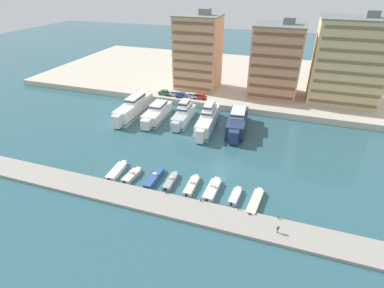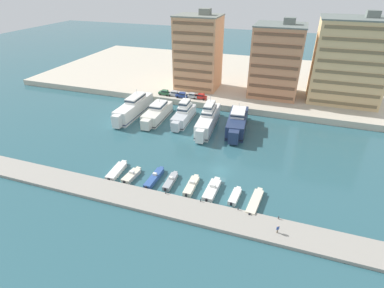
{
  "view_description": "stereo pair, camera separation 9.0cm",
  "coord_description": "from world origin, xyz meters",
  "px_view_note": "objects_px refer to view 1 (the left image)",
  "views": [
    {
      "loc": [
        11.97,
        -55.05,
        39.0
      ],
      "look_at": [
        -8.71,
        5.58,
        2.5
      ],
      "focal_mm": 28.0,
      "sensor_mm": 36.0,
      "label": 1
    },
    {
      "loc": [
        12.06,
        -55.02,
        39.0
      ],
      "look_at": [
        -8.71,
        5.58,
        2.5
      ],
      "focal_mm": 28.0,
      "sensor_mm": 36.0,
      "label": 2
    }
  ],
  "objects_px": {
    "yacht_silver_mid_left": "(184,114)",
    "yacht_navy_center": "(237,122)",
    "motorboat_grey_center_left": "(171,181)",
    "car_silver_center_left": "(192,95)",
    "yacht_white_far_left": "(134,108)",
    "car_green_far_left": "(164,92)",
    "yacht_white_center_left": "(208,119)",
    "motorboat_white_far_left": "(117,171)",
    "car_red_center": "(201,96)",
    "motorboat_blue_mid_left": "(154,178)",
    "car_silver_left": "(174,93)",
    "motorboat_white_mid_right": "(235,196)",
    "car_blue_mid_left": "(182,95)",
    "motorboat_cream_center": "(192,186)",
    "motorboat_cream_right": "(255,202)",
    "motorboat_white_center_right": "(212,189)",
    "pedestrian_near_edge": "(278,229)",
    "motorboat_cream_left": "(132,175)",
    "yacht_ivory_left": "(157,113)"
  },
  "relations": [
    {
      "from": "yacht_silver_mid_left",
      "to": "yacht_navy_center",
      "type": "bearing_deg",
      "value": -1.68
    },
    {
      "from": "motorboat_grey_center_left",
      "to": "car_silver_center_left",
      "type": "relative_size",
      "value": 1.63
    },
    {
      "from": "yacht_white_far_left",
      "to": "yacht_silver_mid_left",
      "type": "xyz_separation_m",
      "value": [
        16.44,
        0.81,
        -0.25
      ]
    },
    {
      "from": "motorboat_grey_center_left",
      "to": "car_green_far_left",
      "type": "xyz_separation_m",
      "value": [
        -20.31,
        43.9,
        2.5
      ]
    },
    {
      "from": "yacht_silver_mid_left",
      "to": "yacht_white_center_left",
      "type": "relative_size",
      "value": 0.76
    },
    {
      "from": "yacht_silver_mid_left",
      "to": "motorboat_white_far_left",
      "type": "distance_m",
      "value": 30.72
    },
    {
      "from": "yacht_white_center_left",
      "to": "car_silver_center_left",
      "type": "xyz_separation_m",
      "value": [
        -10.4,
        15.85,
        0.38
      ]
    },
    {
      "from": "motorboat_grey_center_left",
      "to": "car_red_center",
      "type": "relative_size",
      "value": 1.58
    },
    {
      "from": "motorboat_blue_mid_left",
      "to": "motorboat_grey_center_left",
      "type": "xyz_separation_m",
      "value": [
        3.79,
        0.07,
        -0.02
      ]
    },
    {
      "from": "motorboat_white_far_left",
      "to": "car_silver_left",
      "type": "distance_m",
      "value": 44.58
    },
    {
      "from": "motorboat_white_mid_right",
      "to": "car_silver_left",
      "type": "relative_size",
      "value": 1.42
    },
    {
      "from": "yacht_white_far_left",
      "to": "car_green_far_left",
      "type": "relative_size",
      "value": 5.12
    },
    {
      "from": "yacht_silver_mid_left",
      "to": "motorboat_white_far_left",
      "type": "bearing_deg",
      "value": -99.16
    },
    {
      "from": "motorboat_white_far_left",
      "to": "yacht_white_far_left",
      "type": "bearing_deg",
      "value": 111.41
    },
    {
      "from": "yacht_white_center_left",
      "to": "car_blue_mid_left",
      "type": "distance_m",
      "value": 20.46
    },
    {
      "from": "motorboat_white_far_left",
      "to": "car_silver_center_left",
      "type": "bearing_deg",
      "value": 86.7
    },
    {
      "from": "car_red_center",
      "to": "motorboat_white_mid_right",
      "type": "bearing_deg",
      "value": -64.61
    },
    {
      "from": "motorboat_cream_center",
      "to": "motorboat_cream_right",
      "type": "xyz_separation_m",
      "value": [
        13.34,
        -0.86,
        -0.02
      ]
    },
    {
      "from": "car_silver_left",
      "to": "car_silver_center_left",
      "type": "distance_m",
      "value": 6.38
    },
    {
      "from": "yacht_white_far_left",
      "to": "car_silver_left",
      "type": "height_order",
      "value": "yacht_white_far_left"
    },
    {
      "from": "motorboat_white_center_right",
      "to": "motorboat_grey_center_left",
      "type": "bearing_deg",
      "value": -179.33
    },
    {
      "from": "motorboat_cream_center",
      "to": "yacht_silver_mid_left",
      "type": "bearing_deg",
      "value": 113.09
    },
    {
      "from": "pedestrian_near_edge",
      "to": "motorboat_grey_center_left",
      "type": "bearing_deg",
      "value": 161.18
    },
    {
      "from": "car_red_center",
      "to": "motorboat_cream_left",
      "type": "bearing_deg",
      "value": -92.21
    },
    {
      "from": "motorboat_grey_center_left",
      "to": "car_red_center",
      "type": "xyz_separation_m",
      "value": [
        -7.17,
        44.31,
        2.5
      ]
    },
    {
      "from": "yacht_silver_mid_left",
      "to": "pedestrian_near_edge",
      "type": "distance_m",
      "value": 48.77
    },
    {
      "from": "yacht_navy_center",
      "to": "motorboat_white_mid_right",
      "type": "height_order",
      "value": "yacht_navy_center"
    },
    {
      "from": "yacht_silver_mid_left",
      "to": "motorboat_white_mid_right",
      "type": "xyz_separation_m",
      "value": [
        22.09,
        -30.37,
        -1.79
      ]
    },
    {
      "from": "yacht_ivory_left",
      "to": "motorboat_cream_left",
      "type": "bearing_deg",
      "value": -76.0
    },
    {
      "from": "motorboat_cream_right",
      "to": "car_blue_mid_left",
      "type": "height_order",
      "value": "car_blue_mid_left"
    },
    {
      "from": "motorboat_white_far_left",
      "to": "car_blue_mid_left",
      "type": "relative_size",
      "value": 1.86
    },
    {
      "from": "motorboat_cream_left",
      "to": "motorboat_blue_mid_left",
      "type": "distance_m",
      "value": 5.17
    },
    {
      "from": "yacht_silver_mid_left",
      "to": "motorboat_blue_mid_left",
      "type": "relative_size",
      "value": 1.98
    },
    {
      "from": "motorboat_white_center_right",
      "to": "car_blue_mid_left",
      "type": "relative_size",
      "value": 1.92
    },
    {
      "from": "yacht_white_far_left",
      "to": "car_silver_center_left",
      "type": "height_order",
      "value": "yacht_white_far_left"
    },
    {
      "from": "yacht_silver_mid_left",
      "to": "yacht_navy_center",
      "type": "height_order",
      "value": "yacht_silver_mid_left"
    },
    {
      "from": "yacht_white_center_left",
      "to": "car_red_center",
      "type": "relative_size",
      "value": 4.97
    },
    {
      "from": "car_blue_mid_left",
      "to": "yacht_silver_mid_left",
      "type": "bearing_deg",
      "value": -67.28
    },
    {
      "from": "motorboat_blue_mid_left",
      "to": "yacht_white_far_left",
      "type": "bearing_deg",
      "value": 125.29
    },
    {
      "from": "yacht_navy_center",
      "to": "car_green_far_left",
      "type": "relative_size",
      "value": 4.55
    },
    {
      "from": "car_red_center",
      "to": "pedestrian_near_edge",
      "type": "relative_size",
      "value": 2.72
    },
    {
      "from": "car_red_center",
      "to": "yacht_white_center_left",
      "type": "bearing_deg",
      "value": -65.76
    },
    {
      "from": "yacht_silver_mid_left",
      "to": "yacht_white_center_left",
      "type": "height_order",
      "value": "yacht_white_center_left"
    },
    {
      "from": "car_blue_mid_left",
      "to": "car_silver_center_left",
      "type": "relative_size",
      "value": 1.0
    },
    {
      "from": "yacht_silver_mid_left",
      "to": "motorboat_white_far_left",
      "type": "xyz_separation_m",
      "value": [
        -4.88,
        -30.28,
        -1.76
      ]
    },
    {
      "from": "car_green_far_left",
      "to": "motorboat_white_center_right",
      "type": "bearing_deg",
      "value": -56.05
    },
    {
      "from": "yacht_white_far_left",
      "to": "car_silver_center_left",
      "type": "distance_m",
      "value": 20.6
    },
    {
      "from": "yacht_white_far_left",
      "to": "yacht_ivory_left",
      "type": "distance_m",
      "value": 8.22
    },
    {
      "from": "car_green_far_left",
      "to": "pedestrian_near_edge",
      "type": "distance_m",
      "value": 67.35
    },
    {
      "from": "yacht_white_far_left",
      "to": "motorboat_white_mid_right",
      "type": "distance_m",
      "value": 48.61
    }
  ]
}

